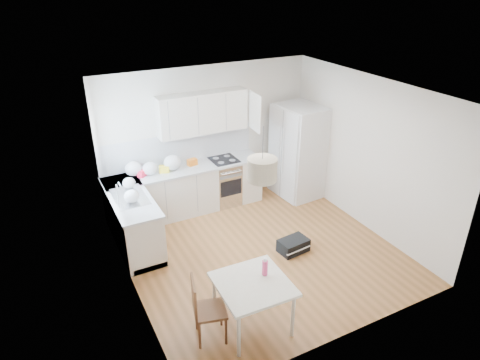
# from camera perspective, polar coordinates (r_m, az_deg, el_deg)

# --- Properties ---
(floor) EXTENTS (4.20, 4.20, 0.00)m
(floor) POSITION_cam_1_polar(r_m,az_deg,el_deg) (7.26, 2.69, -9.39)
(floor) COLOR brown
(floor) RESTS_ON ground
(ceiling) EXTENTS (4.20, 4.20, 0.00)m
(ceiling) POSITION_cam_1_polar(r_m,az_deg,el_deg) (6.10, 3.23, 11.73)
(ceiling) COLOR white
(ceiling) RESTS_ON wall_back
(wall_back) EXTENTS (4.20, 0.00, 4.20)m
(wall_back) POSITION_cam_1_polar(r_m,az_deg,el_deg) (8.30, -4.34, 5.89)
(wall_back) COLOR beige
(wall_back) RESTS_ON floor
(wall_left) EXTENTS (0.00, 4.20, 4.20)m
(wall_left) POSITION_cam_1_polar(r_m,az_deg,el_deg) (5.91, -15.05, -3.85)
(wall_left) COLOR beige
(wall_left) RESTS_ON floor
(wall_right) EXTENTS (0.00, 4.20, 4.20)m
(wall_right) POSITION_cam_1_polar(r_m,az_deg,el_deg) (7.75, 16.54, 3.34)
(wall_right) COLOR beige
(wall_right) RESTS_ON floor
(window_glassblock) EXTENTS (0.02, 1.00, 1.00)m
(window_glassblock) POSITION_cam_1_polar(r_m,az_deg,el_deg) (6.77, -17.63, 3.52)
(window_glassblock) COLOR #BFE0F9
(window_glassblock) RESTS_ON wall_left
(cabinets_back) EXTENTS (3.00, 0.60, 0.88)m
(cabinets_back) POSITION_cam_1_polar(r_m,az_deg,el_deg) (8.21, -7.15, -1.42)
(cabinets_back) COLOR beige
(cabinets_back) RESTS_ON floor
(cabinets_left) EXTENTS (0.60, 1.80, 0.88)m
(cabinets_left) POSITION_cam_1_polar(r_m,az_deg,el_deg) (7.43, -14.18, -5.26)
(cabinets_left) COLOR beige
(cabinets_left) RESTS_ON floor
(counter_back) EXTENTS (3.02, 0.64, 0.04)m
(counter_back) POSITION_cam_1_polar(r_m,az_deg,el_deg) (8.01, -7.33, 1.49)
(counter_back) COLOR silver
(counter_back) RESTS_ON cabinets_back
(counter_left) EXTENTS (0.64, 1.82, 0.04)m
(counter_left) POSITION_cam_1_polar(r_m,az_deg,el_deg) (7.21, -14.58, -2.14)
(counter_left) COLOR silver
(counter_left) RESTS_ON cabinets_left
(backsplash_back) EXTENTS (3.00, 0.01, 0.58)m
(backsplash_back) POSITION_cam_1_polar(r_m,az_deg,el_deg) (8.15, -8.18, 4.24)
(backsplash_back) COLOR white
(backsplash_back) RESTS_ON wall_back
(backsplash_left) EXTENTS (0.01, 1.80, 0.58)m
(backsplash_left) POSITION_cam_1_polar(r_m,az_deg,el_deg) (7.03, -17.17, -0.41)
(backsplash_left) COLOR white
(backsplash_left) RESTS_ON wall_left
(upper_cabinets) EXTENTS (1.70, 0.32, 0.75)m
(upper_cabinets) POSITION_cam_1_polar(r_m,az_deg,el_deg) (7.94, -5.02, 8.91)
(upper_cabinets) COLOR beige
(upper_cabinets) RESTS_ON wall_back
(range_oven) EXTENTS (0.50, 0.61, 0.88)m
(range_oven) POSITION_cam_1_polar(r_m,az_deg,el_deg) (8.48, -2.10, -0.29)
(range_oven) COLOR silver
(range_oven) RESTS_ON floor
(sink) EXTENTS (0.50, 0.80, 0.16)m
(sink) POSITION_cam_1_polar(r_m,az_deg,el_deg) (7.16, -14.49, -2.20)
(sink) COLOR silver
(sink) RESTS_ON counter_left
(refrigerator) EXTENTS (0.96, 1.00, 1.88)m
(refrigerator) POSITION_cam_1_polar(r_m,az_deg,el_deg) (8.71, 7.88, 3.81)
(refrigerator) COLOR silver
(refrigerator) RESTS_ON floor
(dining_table) EXTENTS (0.92, 0.92, 0.70)m
(dining_table) POSITION_cam_1_polar(r_m,az_deg,el_deg) (5.55, 1.74, -14.15)
(dining_table) COLOR beige
(dining_table) RESTS_ON floor
(dining_chair) EXTENTS (0.47, 0.47, 0.91)m
(dining_chair) POSITION_cam_1_polar(r_m,az_deg,el_deg) (5.53, -3.98, -16.77)
(dining_chair) COLOR #4B2E16
(dining_chair) RESTS_ON floor
(drink_bottle) EXTENTS (0.09, 0.09, 0.26)m
(drink_bottle) POSITION_cam_1_polar(r_m,az_deg,el_deg) (5.56, 3.35, -11.41)
(drink_bottle) COLOR #DB3D75
(drink_bottle) RESTS_ON dining_table
(gym_bag) EXTENTS (0.51, 0.37, 0.22)m
(gym_bag) POSITION_cam_1_polar(r_m,az_deg,el_deg) (7.23, 7.12, -8.64)
(gym_bag) COLOR black
(gym_bag) RESTS_ON floor
(pendant_lamp) EXTENTS (0.37, 0.37, 0.27)m
(pendant_lamp) POSITION_cam_1_polar(r_m,az_deg,el_deg) (4.87, 2.98, 1.42)
(pendant_lamp) COLOR #B3A989
(pendant_lamp) RESTS_ON ceiling
(grocery_bag_a) EXTENTS (0.30, 0.25, 0.27)m
(grocery_bag_a) POSITION_cam_1_polar(r_m,az_deg,el_deg) (7.81, -14.03, 1.45)
(grocery_bag_a) COLOR silver
(grocery_bag_a) RESTS_ON counter_back
(grocery_bag_b) EXTENTS (0.26, 0.22, 0.24)m
(grocery_bag_b) POSITION_cam_1_polar(r_m,az_deg,el_deg) (7.79, -11.91, 1.49)
(grocery_bag_b) COLOR silver
(grocery_bag_b) RESTS_ON counter_back
(grocery_bag_c) EXTENTS (0.32, 0.27, 0.29)m
(grocery_bag_c) POSITION_cam_1_polar(r_m,az_deg,el_deg) (7.90, -9.02, 2.30)
(grocery_bag_c) COLOR silver
(grocery_bag_c) RESTS_ON counter_back
(grocery_bag_d) EXTENTS (0.21, 0.18, 0.19)m
(grocery_bag_d) POSITION_cam_1_polar(r_m,az_deg,el_deg) (7.39, -14.60, -0.39)
(grocery_bag_d) COLOR silver
(grocery_bag_d) RESTS_ON counter_back
(grocery_bag_e) EXTENTS (0.24, 0.20, 0.22)m
(grocery_bag_e) POSITION_cam_1_polar(r_m,az_deg,el_deg) (6.93, -14.25, -2.12)
(grocery_bag_e) COLOR silver
(grocery_bag_e) RESTS_ON counter_left
(snack_orange) EXTENTS (0.20, 0.15, 0.12)m
(snack_orange) POSITION_cam_1_polar(r_m,az_deg,el_deg) (8.08, -6.39, 2.39)
(snack_orange) COLOR #CD5F12
(snack_orange) RESTS_ON counter_back
(snack_yellow) EXTENTS (0.21, 0.16, 0.12)m
(snack_yellow) POSITION_cam_1_polar(r_m,az_deg,el_deg) (7.86, -10.08, 1.44)
(snack_yellow) COLOR yellow
(snack_yellow) RESTS_ON counter_back
(snack_red) EXTENTS (0.19, 0.18, 0.11)m
(snack_red) POSITION_cam_1_polar(r_m,az_deg,el_deg) (7.78, -12.92, 0.86)
(snack_red) COLOR red
(snack_red) RESTS_ON counter_back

